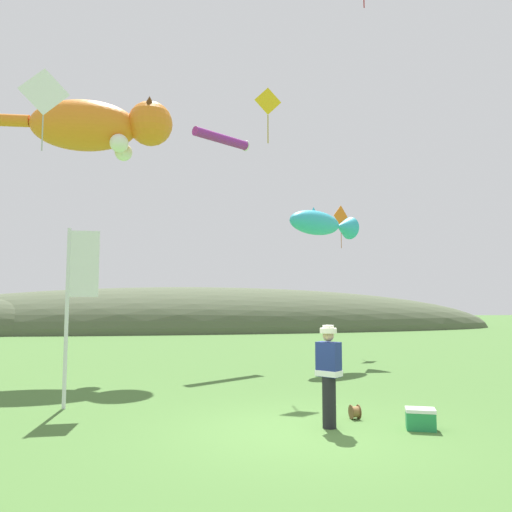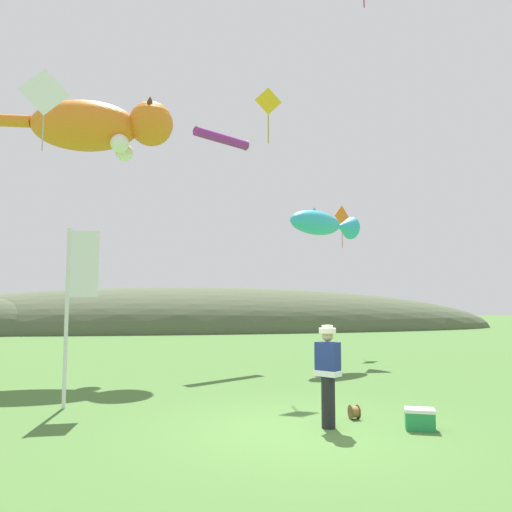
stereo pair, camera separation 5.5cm
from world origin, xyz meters
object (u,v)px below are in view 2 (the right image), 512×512
(kite_tube_streamer, at_px, (223,139))
(kite_diamond_orange, at_px, (342,217))
(kite_giant_cat, at_px, (99,127))
(picnic_cooler, at_px, (420,419))
(kite_spool, at_px, (354,412))
(festival_banner_pole, at_px, (76,289))
(kite_fish_windsock, at_px, (322,224))
(kite_diamond_gold, at_px, (268,102))
(festival_attendant, at_px, (328,372))
(kite_diamond_white, at_px, (44,93))

(kite_tube_streamer, height_order, kite_diamond_orange, kite_tube_streamer)
(kite_giant_cat, bearing_deg, picnic_cooler, -53.55)
(kite_giant_cat, bearing_deg, kite_diamond_orange, 19.38)
(kite_tube_streamer, bearing_deg, kite_spool, -82.01)
(festival_banner_pole, bearing_deg, kite_spool, -19.84)
(kite_spool, relative_size, kite_giant_cat, 0.04)
(kite_spool, xyz_separation_m, kite_tube_streamer, (-1.39, 9.90, 8.39))
(kite_fish_windsock, bearing_deg, kite_tube_streamer, 150.97)
(kite_tube_streamer, relative_size, kite_diamond_gold, 1.37)
(kite_spool, xyz_separation_m, kite_diamond_orange, (4.04, 11.50, 5.72))
(festival_attendant, xyz_separation_m, kite_giant_cat, (-5.13, 8.58, 7.12))
(festival_attendant, distance_m, festival_banner_pole, 5.51)
(festival_banner_pole, distance_m, kite_diamond_orange, 13.85)
(kite_spool, relative_size, picnic_cooler, 0.46)
(festival_attendant, height_order, picnic_cooler, festival_attendant)
(festival_banner_pole, xyz_separation_m, kite_diamond_white, (-1.17, 1.67, 4.90))
(kite_spool, distance_m, festival_banner_pole, 6.16)
(festival_attendant, distance_m, kite_diamond_gold, 9.48)
(kite_fish_windsock, bearing_deg, festival_attendant, -107.52)
(picnic_cooler, distance_m, kite_diamond_orange, 14.05)
(kite_diamond_gold, bearing_deg, kite_diamond_white, -162.95)
(kite_spool, xyz_separation_m, kite_fish_windsock, (2.02, 8.01, 4.84))
(kite_giant_cat, xyz_separation_m, kite_diamond_gold, (5.31, -2.57, 0.22))
(festival_banner_pole, bearing_deg, kite_diamond_white, 125.08)
(kite_spool, bearing_deg, kite_giant_cat, 125.85)
(festival_attendant, distance_m, kite_spool, 1.20)
(festival_attendant, bearing_deg, kite_spool, 38.22)
(festival_banner_pole, height_order, kite_diamond_orange, kite_diamond_orange)
(kite_fish_windsock, xyz_separation_m, kite_diamond_orange, (2.02, 3.49, 0.88))
(festival_banner_pole, xyz_separation_m, kite_tube_streamer, (3.98, 7.96, 6.08))
(kite_fish_windsock, bearing_deg, festival_banner_pole, -140.58)
(festival_attendant, relative_size, kite_diamond_gold, 1.01)
(kite_spool, height_order, kite_fish_windsock, kite_fish_windsock)
(kite_giant_cat, relative_size, kite_diamond_white, 3.12)
(kite_giant_cat, xyz_separation_m, kite_fish_windsock, (7.82, -0.03, -3.10))
(kite_diamond_gold, bearing_deg, kite_spool, -84.82)
(kite_fish_windsock, distance_m, kite_diamond_white, 9.91)
(kite_spool, height_order, kite_giant_cat, kite_giant_cat)
(kite_spool, relative_size, kite_diamond_orange, 0.14)
(kite_giant_cat, bearing_deg, kite_spool, -54.15)
(picnic_cooler, relative_size, kite_diamond_orange, 0.30)
(kite_spool, height_order, kite_diamond_white, kite_diamond_white)
(kite_giant_cat, height_order, kite_tube_streamer, kite_giant_cat)
(festival_attendant, distance_m, kite_giant_cat, 12.27)
(kite_diamond_orange, bearing_deg, festival_banner_pole, -134.54)
(kite_diamond_orange, bearing_deg, kite_tube_streamer, -163.56)
(kite_spool, bearing_deg, picnic_cooler, -48.78)
(festival_attendant, relative_size, kite_fish_windsock, 0.55)
(kite_diamond_white, bearing_deg, kite_tube_streamer, 50.65)
(kite_spool, relative_size, kite_tube_streamer, 0.11)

